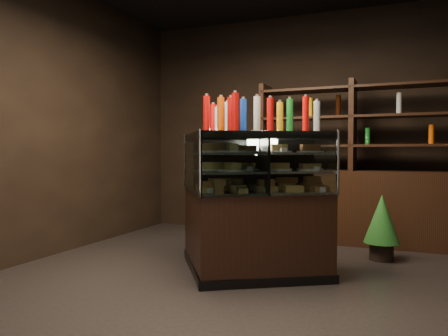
% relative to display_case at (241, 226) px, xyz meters
% --- Properties ---
extents(ground, '(5.00, 5.00, 0.00)m').
position_rel_display_case_xyz_m(ground, '(0.34, -0.27, -0.44)').
color(ground, black).
rests_on(ground, ground).
extents(room_shell, '(5.02, 5.02, 3.01)m').
position_rel_display_case_xyz_m(room_shell, '(0.34, -0.27, 1.50)').
color(room_shell, black).
rests_on(room_shell, ground).
extents(display_case, '(1.67, 1.33, 1.31)m').
position_rel_display_case_xyz_m(display_case, '(0.00, 0.00, 0.00)').
color(display_case, black).
rests_on(display_case, ground).
extents(food_display, '(1.33, 1.02, 0.41)m').
position_rel_display_case_xyz_m(food_display, '(-0.00, -0.00, 0.56)').
color(food_display, '#B1823F').
rests_on(food_display, display_case).
extents(bottles_top, '(1.17, 0.88, 0.30)m').
position_rel_display_case_xyz_m(bottles_top, '(0.00, 0.00, 1.00)').
color(bottles_top, silver).
rests_on(bottles_top, display_case).
extents(potted_conifer, '(0.36, 0.36, 0.77)m').
position_rel_display_case_xyz_m(potted_conifer, '(1.17, 1.04, 0.00)').
color(potted_conifer, black).
rests_on(potted_conifer, ground).
extents(back_shelving, '(2.29, 0.46, 2.00)m').
position_rel_display_case_xyz_m(back_shelving, '(0.79, 1.78, 0.17)').
color(back_shelving, black).
rests_on(back_shelving, ground).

